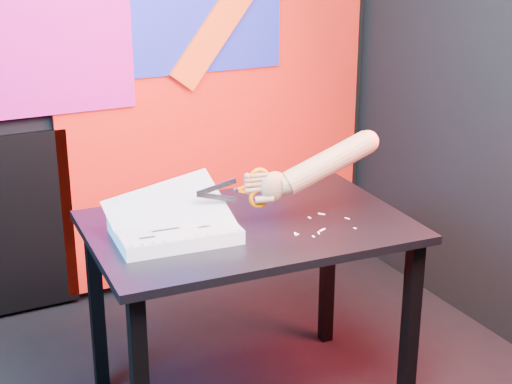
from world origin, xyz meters
TOP-DOWN VIEW (x-y plane):
  - room at (0.00, 0.00)m, footprint 3.01×3.01m
  - backdrop at (0.06, 1.46)m, footprint 2.88×0.05m
  - work_table at (0.27, 0.35)m, footprint 1.16×0.81m
  - printout_stack at (-0.01, 0.35)m, footprint 0.42×0.33m
  - scissors at (0.27, 0.31)m, footprint 0.26×0.05m
  - hand_forearm at (0.51, 0.27)m, footprint 0.48×0.14m
  - paper_clippings at (0.48, 0.22)m, footprint 0.25×0.19m

SIDE VIEW (x-z plane):
  - work_table at x=0.27m, z-range 0.28..1.03m
  - paper_clippings at x=0.48m, z-range 0.75..0.75m
  - printout_stack at x=-0.01m, z-range 0.67..0.88m
  - scissors at x=0.27m, z-range 0.82..0.97m
  - hand_forearm at x=0.51m, z-range 0.84..1.07m
  - backdrop at x=0.06m, z-range -0.08..2.00m
  - room at x=0.00m, z-range 0.00..2.71m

